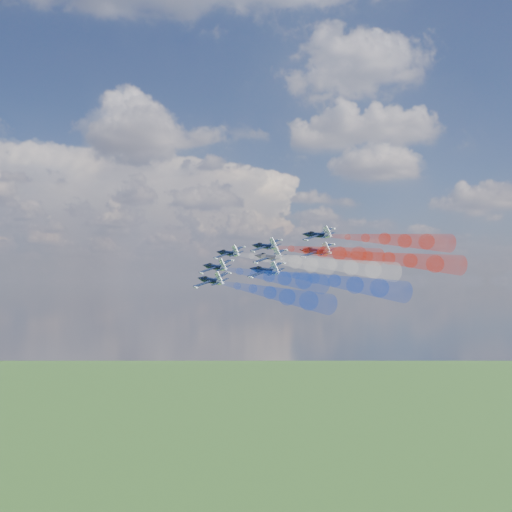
# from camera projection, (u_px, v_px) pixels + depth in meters

# --- Properties ---
(jet_lead) EXTENTS (17.33, 17.74, 8.70)m
(jet_lead) POSITION_uv_depth(u_px,v_px,m) (228.00, 253.00, 189.29)
(jet_lead) COLOR black
(trail_lead) EXTENTS (28.35, 36.70, 10.02)m
(trail_lead) POSITION_uv_depth(u_px,v_px,m) (280.00, 260.00, 167.41)
(trail_lead) COLOR silver
(jet_inner_left) EXTENTS (17.33, 17.74, 8.70)m
(jet_inner_left) POSITION_uv_depth(u_px,v_px,m) (215.00, 267.00, 175.84)
(jet_inner_left) COLOR black
(trail_inner_left) EXTENTS (28.35, 36.70, 10.02)m
(trail_inner_left) POSITION_uv_depth(u_px,v_px,m) (269.00, 276.00, 153.96)
(trail_inner_left) COLOR blue
(jet_inner_right) EXTENTS (17.33, 17.74, 8.70)m
(jet_inner_right) POSITION_uv_depth(u_px,v_px,m) (265.00, 246.00, 185.45)
(jet_inner_right) COLOR black
(trail_inner_right) EXTENTS (28.35, 36.70, 10.02)m
(trail_inner_right) POSITION_uv_depth(u_px,v_px,m) (322.00, 252.00, 163.57)
(trail_inner_right) COLOR red
(jet_outer_left) EXTENTS (17.33, 17.74, 8.70)m
(jet_outer_left) POSITION_uv_depth(u_px,v_px,m) (211.00, 281.00, 161.56)
(jet_outer_left) COLOR black
(trail_outer_left) EXTENTS (28.35, 36.70, 10.02)m
(trail_outer_left) POSITION_uv_depth(u_px,v_px,m) (270.00, 292.00, 139.68)
(trail_outer_left) COLOR blue
(jet_center_third) EXTENTS (17.33, 17.74, 8.70)m
(jet_center_third) POSITION_uv_depth(u_px,v_px,m) (269.00, 257.00, 171.90)
(jet_center_third) COLOR black
(trail_center_third) EXTENTS (28.35, 36.70, 10.02)m
(trail_center_third) POSITION_uv_depth(u_px,v_px,m) (332.00, 265.00, 150.02)
(trail_center_third) COLOR silver
(jet_outer_right) EXTENTS (17.33, 17.74, 8.70)m
(jet_outer_right) POSITION_uv_depth(u_px,v_px,m) (317.00, 235.00, 179.40)
(jet_outer_right) COLOR black
(trail_outer_right) EXTENTS (28.35, 36.70, 10.02)m
(trail_outer_right) POSITION_uv_depth(u_px,v_px,m) (384.00, 239.00, 157.52)
(trail_outer_right) COLOR red
(jet_rear_left) EXTENTS (17.33, 17.74, 8.70)m
(jet_rear_left) POSITION_uv_depth(u_px,v_px,m) (265.00, 271.00, 157.67)
(jet_rear_left) COLOR black
(trail_rear_left) EXTENTS (28.35, 36.70, 10.02)m
(trail_rear_left) POSITION_uv_depth(u_px,v_px,m) (334.00, 281.00, 135.79)
(trail_rear_left) COLOR blue
(jet_rear_right) EXTENTS (17.33, 17.74, 8.70)m
(jet_rear_right) POSITION_uv_depth(u_px,v_px,m) (316.00, 251.00, 167.11)
(jet_rear_right) COLOR black
(trail_rear_right) EXTENTS (28.35, 36.70, 10.02)m
(trail_rear_right) POSITION_uv_depth(u_px,v_px,m) (388.00, 258.00, 145.23)
(trail_rear_right) COLOR red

